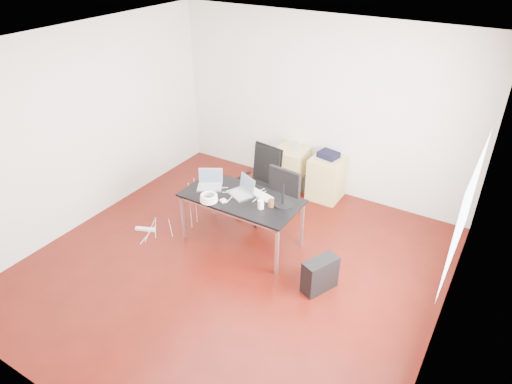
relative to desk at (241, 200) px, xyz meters
The scene contains 18 objects.
room_shell 0.92m from the desk, 64.49° to the right, with size 5.00×5.00×5.00m.
desk is the anchor object (origin of this frame).
office_chair 0.75m from the desk, 100.18° to the left, with size 0.54×0.56×1.08m.
filing_cabinet_left 1.76m from the desk, 94.75° to the left, with size 0.50×0.50×0.70m, color tan.
filing_cabinet_right 1.82m from the desk, 73.70° to the left, with size 0.50×0.50×0.70m, color tan.
pc_tower 1.45m from the desk, 13.59° to the right, with size 0.20×0.45×0.44m, color black.
wastebasket 1.83m from the desk, 83.84° to the left, with size 0.24×0.24×0.28m, color black.
power_strip 1.59m from the desk, 159.23° to the right, with size 0.30×0.06×0.04m, color white.
laptop_left 0.54m from the desk, behind, with size 0.41×0.39×0.23m.
laptop_right 0.14m from the desk, 112.69° to the left, with size 0.41×0.37×0.23m.
monitor 0.67m from the desk, 13.46° to the left, with size 0.45×0.26×0.51m.
keyboard 0.25m from the desk, 46.90° to the left, with size 0.44×0.14×0.02m, color white.
cup_white 0.39m from the desk, 15.43° to the right, with size 0.08×0.08×0.12m, color white.
cup_brown 0.47m from the desk, ahead, with size 0.08×0.08×0.10m, color #52331C.
cable_coil 0.45m from the desk, 134.07° to the right, with size 0.24×0.24×0.11m.
power_adapter 0.27m from the desk, 122.81° to the right, with size 0.07×0.07×0.03m, color white.
speaker 1.68m from the desk, 91.97° to the left, with size 0.09×0.08×0.18m, color #9E9E9E.
navy_garment 1.84m from the desk, 74.58° to the left, with size 0.30×0.24×0.09m, color black.
Camera 1 is at (2.67, -3.83, 3.89)m, focal length 32.00 mm.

